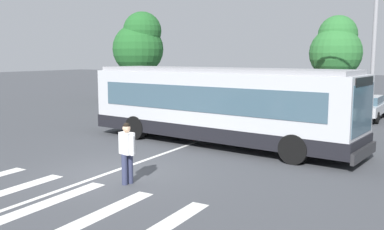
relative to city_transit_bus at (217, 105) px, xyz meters
name	(u,v)px	position (x,y,z in m)	size (l,w,h in m)	color
ground_plane	(112,174)	(-0.76, -5.50, -1.59)	(160.00, 160.00, 0.00)	#424449
city_transit_bus	(217,105)	(0.00, 0.00, 0.00)	(11.63, 3.92, 3.06)	black
pedestrian_crossing_street	(127,150)	(0.28, -6.07, -0.62)	(0.57, 0.35, 1.72)	#333856
parked_car_white	(233,98)	(-4.12, 10.60, -0.82)	(2.00, 4.56, 1.35)	black
parked_car_red	(272,101)	(-1.37, 10.41, -0.82)	(2.04, 4.58, 1.35)	black
parked_car_charcoal	(318,103)	(1.49, 10.41, -0.82)	(1.97, 4.55, 1.35)	black
parked_car_silver	(365,106)	(4.16, 10.30, -0.82)	(2.03, 4.58, 1.35)	black
twin_arm_street_lamp	(375,22)	(4.86, 6.73, 3.50)	(5.20, 0.32, 8.08)	#939399
background_tree_left	(139,44)	(-13.04, 12.30, 2.93)	(4.02, 4.02, 7.03)	brown
background_tree_right	(336,48)	(1.71, 13.92, 2.50)	(3.37, 3.37, 6.20)	brown
crosswalk_painted_stripes	(52,201)	(-0.42, -8.13, -1.58)	(6.91, 3.33, 0.01)	silver
lane_center_line	(147,159)	(-0.92, -3.50, -1.58)	(0.16, 24.00, 0.01)	silver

